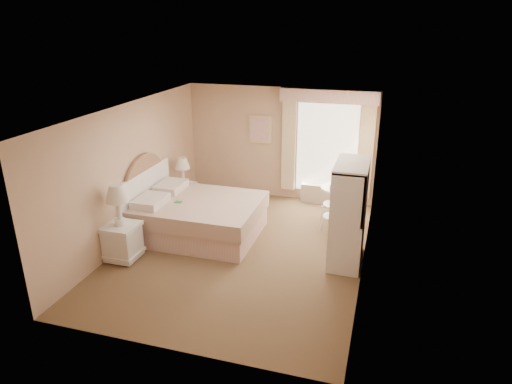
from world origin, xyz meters
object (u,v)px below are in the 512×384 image
(bed, at_px, (192,215))
(armoire, at_px, (348,222))
(nightstand_far, at_px, (184,189))
(round_table, at_px, (336,197))
(cafe_chair, at_px, (337,200))
(nightstand_near, at_px, (121,232))

(bed, relative_size, armoire, 1.33)
(nightstand_far, distance_m, round_table, 3.25)
(nightstand_far, bearing_deg, cafe_chair, -2.52)
(bed, distance_m, nightstand_near, 1.45)
(round_table, bearing_deg, armoire, -76.61)
(nightstand_far, height_order, armoire, armoire)
(nightstand_near, xyz_separation_m, round_table, (3.23, 2.79, -0.06))
(nightstand_far, distance_m, armoire, 3.93)
(nightstand_far, bearing_deg, armoire, -21.33)
(nightstand_near, bearing_deg, nightstand_far, 90.00)
(bed, bearing_deg, round_table, 31.59)
(nightstand_far, xyz_separation_m, armoire, (3.65, -1.43, 0.31))
(bed, distance_m, cafe_chair, 2.80)
(bed, xyz_separation_m, cafe_chair, (2.59, 1.06, 0.19))
(armoire, bearing_deg, nightstand_near, -164.34)
(nightstand_far, bearing_deg, round_table, 5.95)
(round_table, distance_m, armoire, 1.83)
(bed, height_order, round_table, bed)
(nightstand_near, distance_m, round_table, 4.27)
(armoire, bearing_deg, round_table, 103.39)
(nightstand_far, bearing_deg, nightstand_near, -90.00)
(bed, xyz_separation_m, nightstand_near, (-0.73, -1.25, 0.12))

